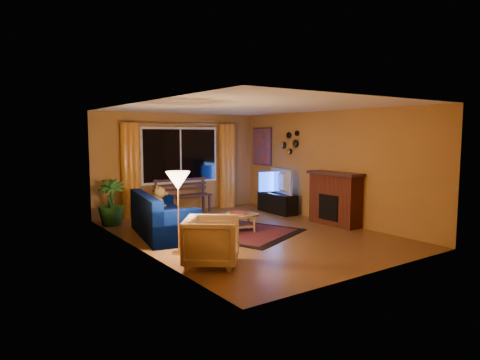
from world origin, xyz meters
TOP-DOWN VIEW (x-y plane):
  - floor at (0.00, 0.00)m, footprint 4.50×6.00m
  - ceiling at (0.00, 0.00)m, footprint 4.50×6.00m
  - wall_back at (0.00, 3.01)m, footprint 4.50×0.02m
  - wall_left at (-2.26, 0.00)m, footprint 0.02×6.00m
  - wall_right at (2.26, 0.00)m, footprint 0.02×6.00m
  - window at (0.00, 2.94)m, footprint 2.00×0.02m
  - curtain_rod at (0.00, 2.90)m, footprint 3.20×0.03m
  - curtain_left at (-1.35, 2.88)m, footprint 0.36×0.36m
  - curtain_right at (1.35, 2.88)m, footprint 0.36×0.36m
  - bench at (-0.04, 2.75)m, footprint 1.47×0.48m
  - potted_plant at (-2.00, 2.35)m, footprint 0.73×0.73m
  - sofa at (-1.48, 0.79)m, footprint 1.23×2.18m
  - dog at (-1.43, 1.25)m, footprint 0.32×0.43m
  - armchair at (-1.69, -1.38)m, footprint 1.07×1.08m
  - floor_lamp at (-1.81, -0.53)m, footprint 0.29×0.29m
  - rug at (-0.27, 0.58)m, footprint 2.92×3.50m
  - coffee_table at (-0.18, 0.22)m, footprint 1.28×1.28m
  - tv_console at (1.93, 1.42)m, footprint 0.46×1.21m
  - television at (1.93, 1.42)m, footprint 0.37×1.07m
  - fireplace at (2.05, -0.40)m, footprint 0.40×1.20m
  - mirror_cluster at (2.21, 1.30)m, footprint 0.06×0.60m
  - painting at (2.22, 2.45)m, footprint 0.04×0.76m

SIDE VIEW (x-z plane):
  - floor at x=0.00m, z-range -0.02..0.00m
  - rug at x=-0.27m, z-range 0.00..0.02m
  - coffee_table at x=-0.18m, z-range 0.00..0.37m
  - bench at x=-0.04m, z-range 0.00..0.44m
  - tv_console at x=1.93m, z-range 0.00..0.50m
  - armchair at x=-1.69m, z-range 0.00..0.81m
  - sofa at x=-1.48m, z-range 0.00..0.83m
  - potted_plant at x=-2.00m, z-range 0.00..1.00m
  - fireplace at x=2.05m, z-range 0.00..1.10m
  - dog at x=-1.43m, z-range 0.41..0.87m
  - floor_lamp at x=-1.81m, z-range 0.00..1.36m
  - television at x=1.93m, z-range 0.50..1.11m
  - curtain_left at x=-1.35m, z-range 0.00..2.24m
  - curtain_right at x=1.35m, z-range 0.00..2.24m
  - wall_back at x=0.00m, z-range 0.00..2.50m
  - wall_left at x=-2.26m, z-range 0.00..2.50m
  - wall_right at x=2.26m, z-range 0.00..2.50m
  - window at x=0.00m, z-range 0.80..2.10m
  - painting at x=2.22m, z-range 1.17..2.13m
  - mirror_cluster at x=2.21m, z-range 1.52..2.08m
  - curtain_rod at x=0.00m, z-range 2.23..2.27m
  - ceiling at x=0.00m, z-range 2.50..2.52m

